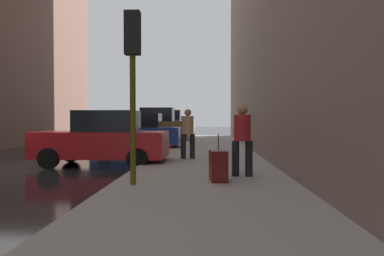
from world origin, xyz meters
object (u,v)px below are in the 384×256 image
at_px(parked_silver_sedan, 174,125).
at_px(fire_hydrant, 166,145).
at_px(parked_bronze_suv, 155,126).
at_px(pedestrian_in_tan_coat, 188,131).
at_px(pedestrian_in_red_jacket, 242,136).
at_px(parked_blue_sedan, 138,133).
at_px(traffic_light, 133,59).
at_px(parked_white_van, 166,125).
at_px(parked_red_hatchback, 103,139).
at_px(rolling_suitcase, 218,166).

relative_size(parked_silver_sedan, fire_hydrant, 6.05).
distance_m(parked_bronze_suv, pedestrian_in_tan_coat, 11.80).
distance_m(parked_bronze_suv, pedestrian_in_red_jacket, 15.98).
bearing_deg(parked_blue_sedan, pedestrian_in_red_jacket, -65.46).
height_order(parked_silver_sedan, fire_hydrant, parked_silver_sedan).
bearing_deg(traffic_light, parked_blue_sedan, 100.02).
bearing_deg(parked_white_van, parked_bronze_suv, -90.00).
height_order(parked_silver_sedan, pedestrian_in_tan_coat, pedestrian_in_tan_coat).
distance_m(fire_hydrant, traffic_light, 7.22).
xyz_separation_m(parked_red_hatchback, parked_silver_sedan, (-0.00, 26.00, 0.00)).
xyz_separation_m(parked_bronze_suv, rolling_suitcase, (3.65, -16.15, -0.54)).
height_order(parked_bronze_suv, parked_silver_sedan, parked_bronze_suv).
height_order(parked_white_van, parked_silver_sedan, parked_white_van).
xyz_separation_m(parked_bronze_suv, pedestrian_in_tan_coat, (2.73, -11.48, 0.07)).
bearing_deg(parked_white_van, pedestrian_in_red_jacket, -79.06).
relative_size(parked_bronze_suv, parked_silver_sedan, 1.09).
relative_size(traffic_light, rolling_suitcase, 3.46).
relative_size(parked_silver_sedan, rolling_suitcase, 4.09).
height_order(parked_red_hatchback, parked_silver_sedan, same).
height_order(parked_blue_sedan, fire_hydrant, parked_blue_sedan).
bearing_deg(parked_silver_sedan, parked_white_van, -90.00).
xyz_separation_m(parked_red_hatchback, fire_hydrant, (1.80, 2.54, -0.35)).
distance_m(parked_blue_sedan, traffic_light, 10.83).
xyz_separation_m(fire_hydrant, pedestrian_in_red_jacket, (2.44, -5.65, 0.61)).
distance_m(parked_blue_sedan, parked_bronze_suv, 6.13).
relative_size(fire_hydrant, pedestrian_in_tan_coat, 0.41).
xyz_separation_m(parked_red_hatchback, parked_bronze_suv, (-0.00, 12.30, 0.18)).
xyz_separation_m(traffic_light, rolling_suitcase, (1.79, 0.47, -2.27)).
bearing_deg(rolling_suitcase, parked_red_hatchback, 133.46).
xyz_separation_m(parked_blue_sedan, traffic_light, (1.85, -10.50, 1.91)).
height_order(parked_red_hatchback, rolling_suitcase, parked_red_hatchback).
distance_m(pedestrian_in_red_jacket, rolling_suitcase, 1.13).
xyz_separation_m(parked_blue_sedan, parked_bronze_suv, (-0.00, 6.12, 0.18)).
xyz_separation_m(parked_red_hatchback, pedestrian_in_tan_coat, (2.73, 0.82, 0.26)).
height_order(parked_blue_sedan, parked_silver_sedan, same).
xyz_separation_m(parked_white_van, fire_hydrant, (1.80, -16.29, -0.54)).
bearing_deg(fire_hydrant, parked_white_van, 96.32).
xyz_separation_m(parked_white_van, pedestrian_in_red_jacket, (4.24, -21.94, 0.07)).
bearing_deg(rolling_suitcase, pedestrian_in_red_jacket, 51.31).
bearing_deg(fire_hydrant, parked_silver_sedan, 94.40).
distance_m(parked_bronze_suv, traffic_light, 16.81).
relative_size(parked_blue_sedan, pedestrian_in_tan_coat, 2.46).
bearing_deg(parked_silver_sedan, pedestrian_in_red_jacket, -81.72).
bearing_deg(traffic_light, fire_hydrant, 90.42).
bearing_deg(pedestrian_in_red_jacket, parked_red_hatchback, 143.75).
distance_m(parked_blue_sedan, rolling_suitcase, 10.67).
height_order(traffic_light, pedestrian_in_tan_coat, traffic_light).
bearing_deg(parked_red_hatchback, parked_blue_sedan, 90.00).
bearing_deg(traffic_light, parked_white_van, 94.58).
relative_size(pedestrian_in_tan_coat, rolling_suitcase, 1.64).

